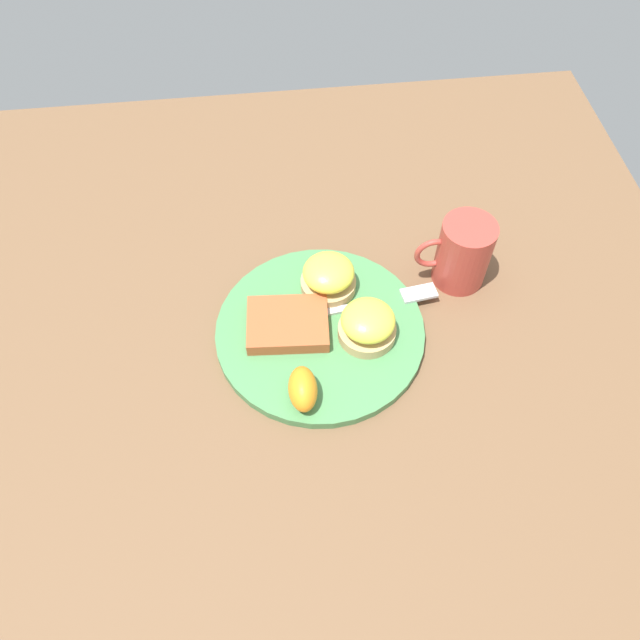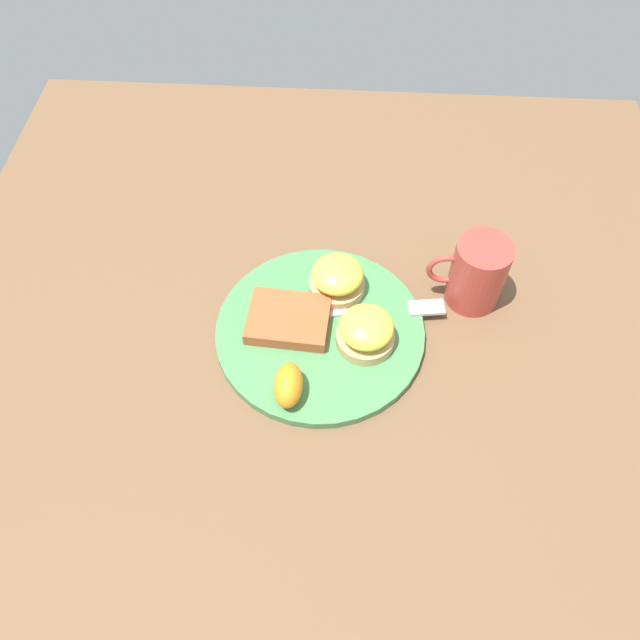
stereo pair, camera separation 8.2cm
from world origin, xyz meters
TOP-DOWN VIEW (x-y plane):
  - ground_plane at (0.00, 0.00)m, footprint 1.10×1.10m
  - plate at (0.00, 0.00)m, footprint 0.28×0.28m
  - sandwich_benedict_left at (-0.06, 0.02)m, footprint 0.08×0.08m
  - sandwich_benedict_right at (-0.02, -0.07)m, footprint 0.08×0.08m
  - hashbrown_patty at (0.04, -0.01)m, footprint 0.11×0.09m
  - orange_wedge at (0.03, 0.10)m, footprint 0.04×0.06m
  - fork at (-0.07, -0.03)m, footprint 0.24×0.05m
  - cup at (-0.21, -0.08)m, footprint 0.11×0.08m

SIDE VIEW (x-z plane):
  - ground_plane at x=0.00m, z-range 0.00..0.00m
  - plate at x=0.00m, z-range 0.00..0.01m
  - fork at x=-0.07m, z-range 0.01..0.02m
  - hashbrown_patty at x=0.04m, z-range 0.01..0.03m
  - orange_wedge at x=0.03m, z-range 0.01..0.06m
  - sandwich_benedict_left at x=-0.06m, z-range 0.01..0.07m
  - sandwich_benedict_right at x=-0.02m, z-range 0.01..0.07m
  - cup at x=-0.21m, z-range 0.00..0.10m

